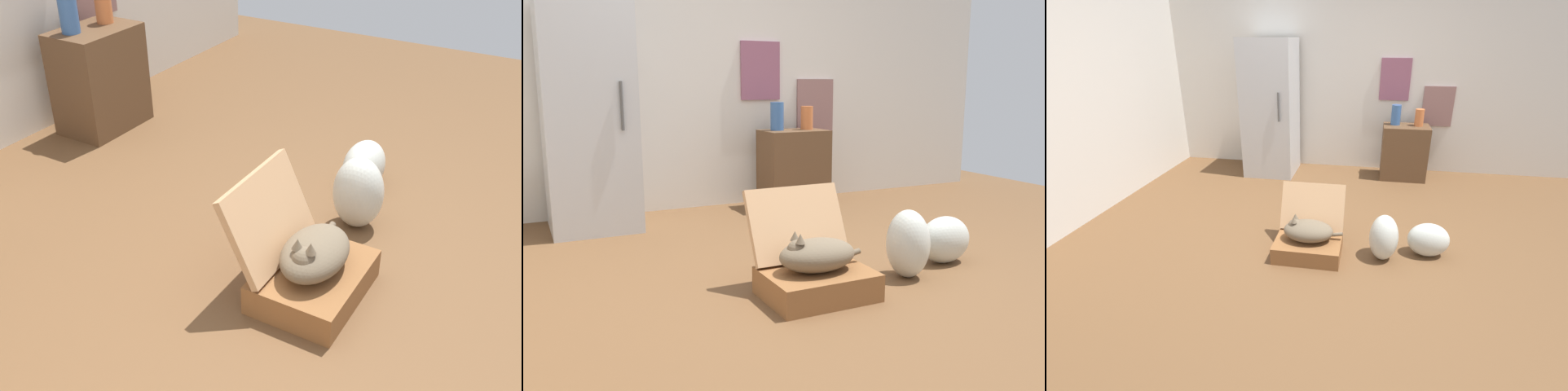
{
  "view_description": "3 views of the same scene",
  "coord_description": "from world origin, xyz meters",
  "views": [
    {
      "loc": [
        -2.1,
        -1.15,
        1.87
      ],
      "look_at": [
        -0.18,
        -0.03,
        0.53
      ],
      "focal_mm": 42.65,
      "sensor_mm": 36.0,
      "label": 1
    },
    {
      "loc": [
        -1.45,
        -2.71,
        1.11
      ],
      "look_at": [
        -0.09,
        0.1,
        0.49
      ],
      "focal_mm": 38.7,
      "sensor_mm": 36.0,
      "label": 2
    },
    {
      "loc": [
        0.39,
        -2.9,
        1.74
      ],
      "look_at": [
        -0.16,
        0.23,
        0.35
      ],
      "focal_mm": 24.95,
      "sensor_mm": 36.0,
      "label": 3
    }
  ],
  "objects": [
    {
      "name": "ground_plane",
      "position": [
        0.0,
        0.0,
        0.0
      ],
      "size": [
        7.68,
        7.68,
        0.0
      ],
      "primitive_type": "plane",
      "color": "brown",
      "rests_on": "ground"
    },
    {
      "name": "suitcase_base",
      "position": [
        -0.07,
        -0.24,
        0.07
      ],
      "size": [
        0.57,
        0.43,
        0.15
      ],
      "primitive_type": "cube",
      "color": "brown",
      "rests_on": "ground"
    },
    {
      "name": "suitcase_lid",
      "position": [
        -0.07,
        -0.01,
        0.35
      ],
      "size": [
        0.57,
        0.22,
        0.4
      ],
      "primitive_type": "cube",
      "rotation": [
        1.12,
        0.0,
        0.0
      ],
      "color": "tan",
      "rests_on": "suitcase_base"
    },
    {
      "name": "cat",
      "position": [
        -0.07,
        -0.24,
        0.24
      ],
      "size": [
        0.5,
        0.28,
        0.22
      ],
      "color": "brown",
      "rests_on": "suitcase_base"
    },
    {
      "name": "plastic_bag_white",
      "position": [
        0.57,
        -0.19,
        0.2
      ],
      "size": [
        0.24,
        0.27,
        0.4
      ],
      "primitive_type": "ellipsoid",
      "color": "silver",
      "rests_on": "ground"
    },
    {
      "name": "plastic_bag_clear",
      "position": [
        0.95,
        -0.07,
        0.15
      ],
      "size": [
        0.35,
        0.23,
        0.3
      ],
      "primitive_type": "ellipsoid",
      "color": "silver",
      "rests_on": "ground"
    },
    {
      "name": "side_table",
      "position": [
        0.85,
        1.85,
        0.35
      ],
      "size": [
        0.58,
        0.4,
        0.7
      ],
      "primitive_type": "cube",
      "color": "brown",
      "rests_on": "ground"
    },
    {
      "name": "vase_tall",
      "position": [
        0.71,
        1.9,
        0.83
      ],
      "size": [
        0.12,
        0.12,
        0.25
      ],
      "primitive_type": "cylinder",
      "color": "#38609E",
      "rests_on": "side_table"
    },
    {
      "name": "vase_short",
      "position": [
        0.99,
        1.87,
        0.81
      ],
      "size": [
        0.11,
        0.11,
        0.21
      ],
      "primitive_type": "cylinder",
      "color": "#CC6B38",
      "rests_on": "side_table"
    }
  ]
}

